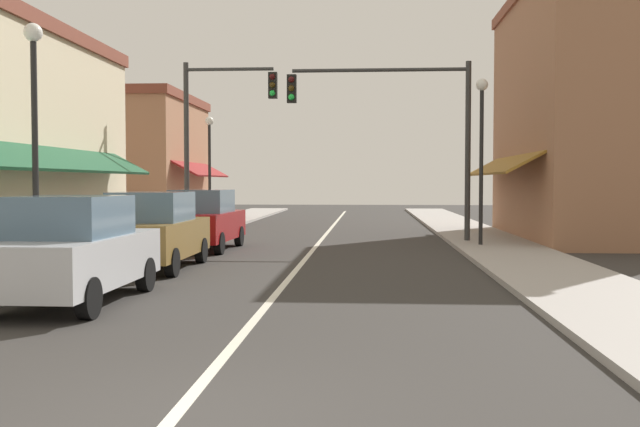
{
  "coord_description": "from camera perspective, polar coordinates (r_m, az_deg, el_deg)",
  "views": [
    {
      "loc": [
        1.65,
        -5.68,
        1.99
      ],
      "look_at": [
        0.42,
        12.43,
        1.21
      ],
      "focal_mm": 40.67,
      "sensor_mm": 36.0,
      "label": 1
    }
  ],
  "objects": [
    {
      "name": "street_lamp_right_mid",
      "position": [
        22.26,
        12.59,
        6.02
      ],
      "size": [
        0.36,
        0.36,
        5.07
      ],
      "color": "black",
      "rests_on": "ground"
    },
    {
      "name": "parked_car_third_left",
      "position": [
        21.53,
        -9.19,
        -0.51
      ],
      "size": [
        1.85,
        4.14,
        1.77
      ],
      "rotation": [
        0.0,
        0.0,
        -0.02
      ],
      "color": "maroon",
      "rests_on": "ground"
    },
    {
      "name": "traffic_signal_left_corner",
      "position": [
        25.85,
        -8.27,
        7.08
      ],
      "size": [
        3.34,
        0.5,
        6.19
      ],
      "color": "#333333",
      "rests_on": "ground"
    },
    {
      "name": "parked_car_second_left",
      "position": [
        16.94,
        -12.99,
        -1.35
      ],
      "size": [
        1.8,
        4.11,
        1.77
      ],
      "rotation": [
        0.0,
        0.0,
        0.01
      ],
      "color": "brown",
      "rests_on": "ground"
    },
    {
      "name": "traffic_signal_mast_arm",
      "position": [
        23.6,
        6.65,
        7.45
      ],
      "size": [
        5.89,
        0.5,
        5.85
      ],
      "color": "#333333",
      "rests_on": "ground"
    },
    {
      "name": "street_lamp_left_far",
      "position": [
        31.06,
        -8.69,
        4.69
      ],
      "size": [
        0.36,
        0.36,
        4.75
      ],
      "color": "black",
      "rests_on": "ground"
    },
    {
      "name": "sidewalk_right",
      "position": [
        24.07,
        13.1,
        -2.19
      ],
      "size": [
        2.6,
        56.0,
        0.12
      ],
      "primitive_type": "cube",
      "color": "#A39E99",
      "rests_on": "ground"
    },
    {
      "name": "lane_center_stripe",
      "position": [
        23.83,
        -0.08,
        -2.31
      ],
      "size": [
        0.14,
        52.0,
        0.01
      ],
      "primitive_type": "cube",
      "color": "silver",
      "rests_on": "ground"
    },
    {
      "name": "storefront_far_left",
      "position": [
        35.56,
        -14.73,
        4.1
      ],
      "size": [
        7.1,
        8.2,
        6.08
      ],
      "color": "#9E6B4C",
      "rests_on": "ground"
    },
    {
      "name": "street_lamp_left_near",
      "position": [
        15.34,
        -21.56,
        7.56
      ],
      "size": [
        0.36,
        0.36,
        5.09
      ],
      "color": "black",
      "rests_on": "ground"
    },
    {
      "name": "storefront_right_block",
      "position": [
        26.82,
        19.99,
        7.38
      ],
      "size": [
        5.74,
        10.2,
        8.7
      ],
      "color": "#9E6B4C",
      "rests_on": "ground"
    },
    {
      "name": "sidewalk_left",
      "position": [
        24.82,
        -12.87,
        -2.05
      ],
      "size": [
        2.6,
        56.0,
        0.12
      ],
      "primitive_type": "cube",
      "color": "#A39E99",
      "rests_on": "ground"
    },
    {
      "name": "parked_car_nearest_left",
      "position": [
        12.53,
        -18.94,
        -2.75
      ],
      "size": [
        1.79,
        4.1,
        1.77
      ],
      "rotation": [
        0.0,
        0.0,
        0.0
      ],
      "color": "#B7BABF",
      "rests_on": "ground"
    },
    {
      "name": "ground_plane",
      "position": [
        23.83,
        -0.08,
        -2.31
      ],
      "size": [
        80.0,
        80.0,
        0.0
      ],
      "primitive_type": "plane",
      "color": "#33302D"
    }
  ]
}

